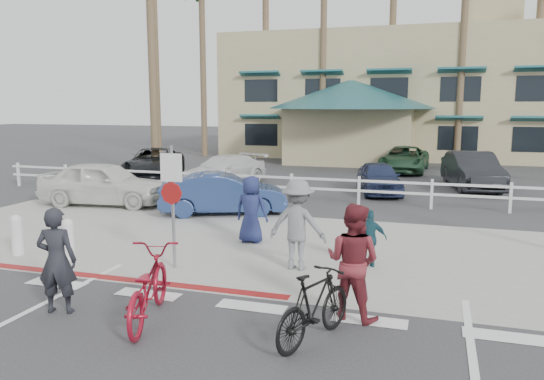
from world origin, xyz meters
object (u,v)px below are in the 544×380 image
(bike_red, at_px, (148,286))
(car_white_sedan, at_px, (223,194))
(bike_black, at_px, (314,307))
(car_red_compact, at_px, (104,183))
(sign_post, at_px, (173,201))

(bike_red, xyz_separation_m, car_white_sedan, (-2.09, 8.15, 0.08))
(bike_black, height_order, car_red_compact, car_red_compact)
(bike_black, relative_size, car_red_compact, 0.41)
(car_white_sedan, xyz_separation_m, car_red_compact, (-4.50, 0.22, 0.10))
(sign_post, distance_m, car_red_compact, 8.10)
(sign_post, height_order, car_white_sedan, sign_post)
(sign_post, xyz_separation_m, bike_black, (3.61, -2.58, -0.91))
(sign_post, xyz_separation_m, bike_red, (0.91, -2.63, -0.87))
(bike_black, height_order, car_white_sedan, car_white_sedan)
(car_white_sedan, bearing_deg, car_red_compact, 64.17)
(bike_red, xyz_separation_m, car_red_compact, (-6.60, 8.37, 0.18))
(sign_post, relative_size, car_red_compact, 0.66)
(sign_post, distance_m, bike_red, 2.92)
(bike_red, relative_size, car_red_compact, 0.50)
(sign_post, xyz_separation_m, car_red_compact, (-5.68, 5.74, -0.70))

